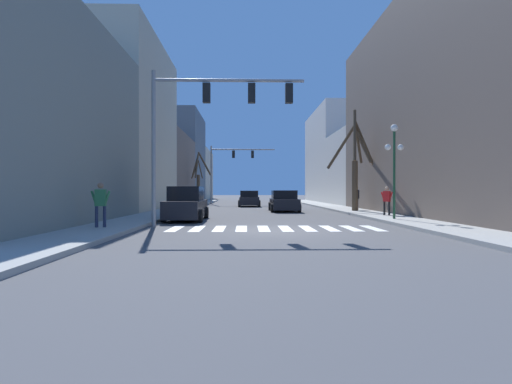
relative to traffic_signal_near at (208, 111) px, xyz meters
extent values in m
plane|color=#4C4C4F|center=(2.79, -1.88, -4.97)|extent=(240.00, 240.00, 0.00)
cube|color=#9E9E99|center=(-3.81, -1.88, -4.89)|extent=(2.43, 90.00, 0.15)
cube|color=#9E9E99|center=(9.39, -1.88, -4.89)|extent=(2.43, 90.00, 0.15)
cube|color=gray|center=(-8.02, -0.12, -0.34)|extent=(6.00, 15.52, 9.25)
cube|color=#BCB299|center=(-8.02, 14.38, 1.59)|extent=(6.00, 13.47, 13.11)
cube|color=#66564C|center=(-8.02, 28.01, -1.05)|extent=(6.00, 13.79, 7.83)
cube|color=#515B66|center=(-8.02, 41.44, 1.38)|extent=(6.00, 13.08, 12.69)
cube|color=#BCB299|center=(-8.02, 55.36, -0.56)|extent=(6.00, 14.75, 8.81)
cube|color=#66564C|center=(13.60, 10.97, 1.64)|extent=(6.00, 14.84, 13.21)
cube|color=beige|center=(13.60, 22.94, -1.24)|extent=(6.00, 9.10, 7.45)
cube|color=beige|center=(13.60, 35.37, 1.04)|extent=(6.00, 15.75, 12.01)
cube|color=white|center=(-1.26, -0.97, -4.96)|extent=(0.45, 2.60, 0.01)
cube|color=white|center=(-0.36, -0.97, -4.96)|extent=(0.45, 2.60, 0.01)
cube|color=white|center=(0.54, -0.97, -4.96)|extent=(0.45, 2.60, 0.01)
cube|color=white|center=(1.44, -0.97, -4.96)|extent=(0.45, 2.60, 0.01)
cube|color=white|center=(2.34, -0.97, -4.96)|extent=(0.45, 2.60, 0.01)
cube|color=white|center=(3.24, -0.97, -4.96)|extent=(0.45, 2.60, 0.01)
cube|color=white|center=(4.14, -0.97, -4.96)|extent=(0.45, 2.60, 0.01)
cube|color=white|center=(5.04, -0.97, -4.96)|extent=(0.45, 2.60, 0.01)
cube|color=white|center=(5.94, -0.97, -4.96)|extent=(0.45, 2.60, 0.01)
cube|color=white|center=(6.84, -0.97, -4.96)|extent=(0.45, 2.60, 0.01)
cylinder|color=gray|center=(-2.35, 0.00, -1.61)|extent=(0.18, 0.18, 6.71)
cylinder|color=gray|center=(0.89, 0.00, 1.34)|extent=(6.49, 0.14, 0.14)
cube|color=black|center=(-0.08, 0.00, 0.79)|extent=(0.32, 0.28, 0.84)
cube|color=black|center=(1.87, 0.00, 0.79)|extent=(0.32, 0.28, 0.84)
cube|color=black|center=(3.49, 0.00, 0.79)|extent=(0.32, 0.28, 0.84)
cylinder|color=gray|center=(-2.35, 28.29, -1.65)|extent=(0.18, 0.18, 6.64)
cylinder|color=gray|center=(1.27, 28.29, 1.28)|extent=(7.23, 0.14, 0.14)
cube|color=black|center=(0.18, 28.29, 0.73)|extent=(0.32, 0.28, 0.84)
cube|color=black|center=(2.35, 28.29, 0.73)|extent=(0.32, 0.28, 0.84)
cylinder|color=#1E4C2D|center=(8.99, 2.40, -2.65)|extent=(0.12, 0.12, 4.34)
sphere|color=white|center=(8.99, 2.40, -0.30)|extent=(0.36, 0.36, 0.36)
sphere|color=white|center=(8.67, 2.40, -1.26)|extent=(0.31, 0.31, 0.31)
sphere|color=white|center=(9.31, 2.40, -1.26)|extent=(0.31, 0.31, 0.31)
cube|color=black|center=(1.92, 21.65, -4.42)|extent=(1.85, 4.26, 0.75)
cube|color=black|center=(1.92, 21.65, -3.73)|extent=(1.70, 2.22, 0.61)
cylinder|color=black|center=(2.86, 20.33, -4.65)|extent=(0.22, 0.64, 0.64)
cylinder|color=black|center=(0.98, 20.33, -4.65)|extent=(0.22, 0.64, 0.64)
cylinder|color=black|center=(2.86, 22.97, -4.65)|extent=(0.22, 0.64, 0.64)
cylinder|color=black|center=(0.98, 22.97, -4.65)|extent=(0.22, 0.64, 0.64)
cube|color=black|center=(4.44, 12.36, -4.41)|extent=(1.88, 4.59, 0.76)
cube|color=black|center=(4.44, 12.36, -3.72)|extent=(1.73, 2.39, 0.62)
cylinder|color=black|center=(3.48, 13.79, -4.65)|extent=(0.22, 0.64, 0.64)
cylinder|color=black|center=(5.40, 13.79, -4.65)|extent=(0.22, 0.64, 0.64)
cylinder|color=black|center=(3.48, 10.94, -4.65)|extent=(0.22, 0.64, 0.64)
cylinder|color=black|center=(5.40, 10.94, -4.65)|extent=(0.22, 0.64, 0.64)
cube|color=black|center=(-1.49, 3.64, -4.36)|extent=(1.72, 4.82, 0.87)
cube|color=black|center=(-1.49, 3.64, -3.56)|extent=(1.59, 2.50, 0.71)
cylinder|color=black|center=(-2.37, 5.14, -4.65)|extent=(0.22, 0.64, 0.64)
cylinder|color=black|center=(-0.61, 5.14, -4.65)|extent=(0.22, 0.64, 0.64)
cylinder|color=black|center=(-2.37, 2.15, -4.65)|extent=(0.22, 0.64, 0.64)
cylinder|color=black|center=(-0.61, 2.15, -4.65)|extent=(0.22, 0.64, 0.64)
cylinder|color=black|center=(9.78, 5.25, -4.43)|extent=(0.11, 0.11, 0.77)
cylinder|color=black|center=(9.56, 5.43, -4.43)|extent=(0.11, 0.11, 0.77)
cube|color=red|center=(9.67, 5.34, -3.74)|extent=(0.43, 0.41, 0.61)
sphere|color=tan|center=(9.67, 5.34, -3.30)|extent=(0.22, 0.22, 0.22)
cylinder|color=red|center=(9.84, 5.20, -3.78)|extent=(0.26, 0.24, 0.59)
cylinder|color=red|center=(9.50, 5.48, -3.78)|extent=(0.26, 0.24, 0.59)
cylinder|color=#282D47|center=(-3.78, -1.88, -4.41)|extent=(0.12, 0.12, 0.81)
cylinder|color=#282D47|center=(-4.08, -1.91, -4.41)|extent=(0.12, 0.12, 0.81)
cube|color=#337542|center=(-3.93, -1.90, -3.69)|extent=(0.42, 0.27, 0.64)
sphere|color=#8C664C|center=(-3.93, -1.90, -3.22)|extent=(0.23, 0.23, 0.23)
cylinder|color=#337542|center=(-3.70, -1.87, -3.73)|extent=(0.29, 0.12, 0.62)
cylinder|color=#337542|center=(-4.16, -1.92, -3.73)|extent=(0.29, 0.12, 0.62)
cylinder|color=#4C4C51|center=(9.79, 11.72, -4.41)|extent=(0.12, 0.12, 0.81)
cylinder|color=#4C4C51|center=(9.57, 11.52, -4.41)|extent=(0.12, 0.12, 0.81)
cube|color=black|center=(9.68, 11.62, -3.69)|extent=(0.44, 0.43, 0.64)
sphere|color=brown|center=(9.68, 11.62, -3.22)|extent=(0.23, 0.23, 0.23)
cylinder|color=black|center=(9.85, 11.77, -3.73)|extent=(0.26, 0.25, 0.62)
cylinder|color=black|center=(9.51, 11.46, -3.73)|extent=(0.26, 0.25, 0.62)
cylinder|color=brown|center=(-3.82, 28.25, -3.22)|extent=(0.37, 0.37, 3.19)
cylinder|color=brown|center=(-3.14, 28.51, -0.33)|extent=(1.54, 0.73, 2.73)
cylinder|color=brown|center=(-4.29, 28.77, -1.21)|extent=(1.01, 1.19, 1.68)
cylinder|color=brown|center=(-4.08, 27.83, -0.52)|extent=(0.68, 1.01, 2.37)
cylinder|color=brown|center=(-3.91, 27.69, -0.64)|extent=(0.36, 1.30, 2.80)
cylinder|color=brown|center=(-3.54, 27.83, -1.01)|extent=(0.67, 0.97, 2.11)
cylinder|color=brown|center=(9.22, 10.42, -3.08)|extent=(0.40, 0.40, 3.48)
cylinder|color=brown|center=(9.58, 10.84, -0.04)|extent=(0.87, 1.01, 2.85)
cylinder|color=brown|center=(9.64, 9.96, -0.32)|extent=(1.00, 1.11, 2.51)
cylinder|color=brown|center=(9.94, 10.62, -0.07)|extent=(1.60, 0.58, 3.12)
cylinder|color=brown|center=(9.03, 9.73, 0.38)|extent=(0.59, 1.58, 3.70)
cylinder|color=brown|center=(8.35, 10.85, -0.34)|extent=(1.90, 1.10, 3.09)
camera|label=1|loc=(1.63, -17.25, -3.41)|focal=28.00mm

